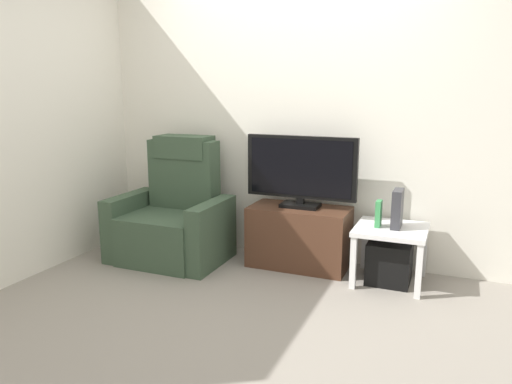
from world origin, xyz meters
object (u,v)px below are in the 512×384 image
Objects in this scene: subwoofer_box at (389,262)px; book_upright at (379,214)px; side_table at (391,236)px; recliner_armchair at (174,217)px; game_console at (397,209)px; television at (301,170)px; tv_stand at (299,237)px.

subwoofer_box is 1.60× the size of book_upright.
subwoofer_box is (-0.00, 0.00, -0.21)m from side_table.
recliner_armchair is 3.63× the size of game_console.
television is at bearing 174.29° from game_console.
subwoofer_box is at bearing -4.23° from recliner_armchair.
subwoofer_box is 0.40m from book_upright.
tv_stand is 1.55× the size of side_table.
side_table is 0.21m from subwoofer_box.
book_upright is at bearing -167.47° from game_console.
television reaches higher than subwoofer_box.
book_upright is at bearing -168.69° from side_table.
television reaches higher than side_table.
game_console is (0.03, 0.01, 0.22)m from side_table.
tv_stand is 1.13m from recliner_armchair.
game_console is (1.91, 0.15, 0.22)m from recliner_armchair.
game_console is at bearing -4.37° from tv_stand.
game_console reaches higher than subwoofer_box.
game_console is at bearing 15.95° from subwoofer_box.
television is at bearing 173.30° from subwoofer_box.
recliner_armchair reaches higher than tv_stand.
recliner_armchair reaches higher than game_console.
book_upright is at bearing -4.63° from recliner_armchair.
recliner_armchair is at bearing -176.04° from book_upright.
side_table is at bearing -5.31° from tv_stand.
recliner_armchair is 1.79m from book_upright.
side_table reaches higher than subwoofer_box.
game_console is at bearing 15.95° from side_table.
recliner_armchair is at bearing -175.64° from side_table.
book_upright is (-0.10, -0.02, 0.17)m from side_table.
television is 0.90m from side_table.
book_upright is 0.69× the size of game_console.
recliner_armchair is (-1.11, -0.21, 0.11)m from tv_stand.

